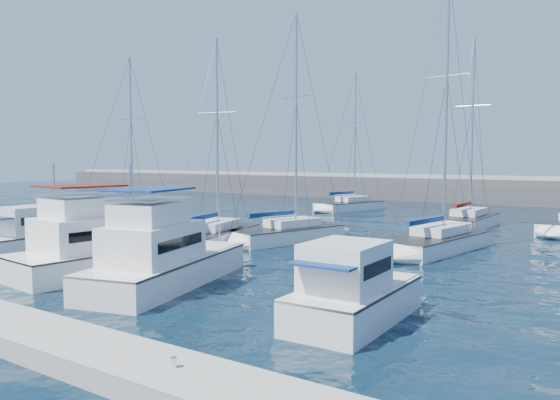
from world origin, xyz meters
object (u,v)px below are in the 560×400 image
Objects in this scene: motor_yacht_stbd_inner at (162,260)px; sailboat_mid_b at (212,237)px; motor_yacht_port_outer at (41,237)px; sailboat_mid_c at (287,234)px; motor_yacht_stbd_outer at (351,295)px; sailboat_back_a at (350,206)px; motor_yacht_port_inner at (99,249)px; sailboat_mid_a at (125,221)px; sailboat_back_b at (467,221)px; sailboat_mid_d at (437,242)px.

motor_yacht_stbd_inner is 0.73× the size of sailboat_mid_b.
sailboat_mid_b is at bearing 105.91° from motor_yacht_stbd_inner.
sailboat_mid_c is at bearing 49.74° from motor_yacht_port_outer.
motor_yacht_stbd_outer is 0.39× the size of sailboat_back_a.
motor_yacht_port_outer is at bearing -142.83° from sailboat_mid_b.
motor_yacht_stbd_inner is at bearing -62.95° from sailboat_mid_c.
motor_yacht_port_inner is 17.87m from sailboat_mid_a.
motor_yacht_stbd_inner is 37.32m from sailboat_back_a.
motor_yacht_port_outer is 0.52× the size of sailboat_mid_b.
motor_yacht_stbd_outer is 28.75m from sailboat_back_b.
motor_yacht_stbd_inner is 0.66× the size of sailboat_back_a.
sailboat_mid_b is 0.89× the size of sailboat_back_a.
motor_yacht_stbd_inner is 0.71× the size of sailboat_mid_a.
motor_yacht_port_outer is 11.95m from sailboat_mid_a.
sailboat_back_a reaches higher than sailboat_mid_b.
motor_yacht_stbd_outer is at bearing -47.40° from sailboat_mid_b.
motor_yacht_port_inner is at bearing -65.82° from sailboat_back_a.
sailboat_back_a is at bearing 137.13° from sailboat_mid_d.
sailboat_mid_d is at bearing -34.82° from sailboat_back_a.
sailboat_mid_d reaches higher than motor_yacht_port_inner.
sailboat_mid_c is (9.58, 11.78, -0.41)m from motor_yacht_port_outer.
sailboat_mid_b reaches higher than motor_yacht_port_outer.
motor_yacht_port_outer is at bearing -135.46° from sailboat_mid_d.
sailboat_mid_b is (-5.76, 9.82, -0.63)m from motor_yacht_stbd_inner.
sailboat_mid_a is (-17.49, 12.71, -0.62)m from motor_yacht_stbd_inner.
sailboat_mid_d reaches higher than sailboat_back_b.
motor_yacht_port_inner is 19.28m from sailboat_mid_d.
motor_yacht_port_outer is 0.45× the size of sailboat_back_b.
sailboat_back_b is (-1.60, 12.50, -0.01)m from sailboat_mid_d.
sailboat_mid_b is 5.07m from sailboat_mid_c.
motor_yacht_port_outer is 21.50m from motor_yacht_stbd_outer.
motor_yacht_port_outer is 0.46× the size of sailboat_mid_c.
sailboat_mid_c is 16.45m from sailboat_back_b.
motor_yacht_port_outer is 10.12m from sailboat_mid_b.
sailboat_back_a is at bearing 115.45° from motor_yacht_stbd_outer.
motor_yacht_stbd_outer is (13.85, -0.55, -0.19)m from motor_yacht_port_inner.
sailboat_mid_a is (-5.30, 10.70, -0.43)m from motor_yacht_port_outer.
sailboat_mid_d is 1.07× the size of sailboat_back_b.
sailboat_mid_c reaches higher than motor_yacht_port_inner.
sailboat_mid_b is at bearing -146.18° from sailboat_mid_d.
sailboat_mid_b is at bearing -112.15° from sailboat_mid_c.
sailboat_mid_b is (-14.96, 10.09, -0.44)m from motor_yacht_stbd_outer.
sailboat_mid_a is at bearing 152.66° from motor_yacht_stbd_outer.
motor_yacht_port_outer is 23.49m from sailboat_mid_d.
sailboat_back_a is at bearing 67.23° from sailboat_mid_a.
motor_yacht_port_inner is 4.66m from motor_yacht_stbd_inner.
motor_yacht_stbd_inner is at bearing -99.44° from sailboat_back_b.
motor_yacht_stbd_outer is 0.42× the size of sailboat_mid_a.
motor_yacht_stbd_outer is at bearing -72.96° from sailboat_mid_d.
sailboat_back_a is (-9.25, 36.15, -0.60)m from motor_yacht_stbd_inner.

